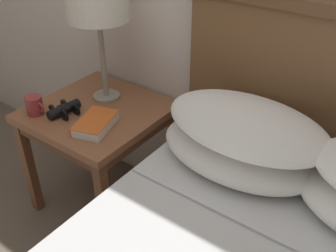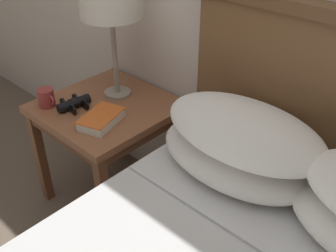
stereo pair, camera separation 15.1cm
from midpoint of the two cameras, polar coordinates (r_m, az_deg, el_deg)
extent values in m
cube|color=brown|center=(1.87, -12.50, 1.95)|extent=(0.58, 0.58, 0.04)
cube|color=brown|center=(1.89, -12.34, 0.84)|extent=(0.55, 0.55, 0.05)
cube|color=brown|center=(2.09, -21.46, -5.70)|extent=(0.04, 0.04, 0.54)
cube|color=brown|center=(1.76, -11.71, -12.20)|extent=(0.04, 0.04, 0.54)
cube|color=brown|center=(2.33, -11.40, 0.42)|extent=(0.04, 0.04, 0.54)
cube|color=brown|center=(2.03, -1.36, -4.15)|extent=(0.04, 0.04, 0.54)
cube|color=silver|center=(1.36, 14.92, -12.52)|extent=(1.16, 0.28, 0.01)
cube|color=brown|center=(1.62, 19.84, -4.99)|extent=(1.26, 0.06, 1.11)
ellipsoid|color=white|center=(1.47, 7.07, -3.82)|extent=(0.60, 0.36, 0.15)
ellipsoid|color=white|center=(1.39, 8.24, 0.06)|extent=(0.60, 0.36, 0.15)
cylinder|color=gray|center=(1.94, -11.13, 4.24)|extent=(0.13, 0.13, 0.01)
cylinder|color=gray|center=(1.86, -11.77, 9.44)|extent=(0.02, 0.02, 0.37)
cylinder|color=silver|center=(1.77, -12.76, 17.28)|extent=(0.28, 0.28, 0.16)
cube|color=silver|center=(1.71, -12.94, 0.25)|extent=(0.18, 0.23, 0.04)
cube|color=orange|center=(1.70, -13.03, 0.85)|extent=(0.18, 0.24, 0.00)
cube|color=orange|center=(1.74, -14.73, 0.61)|extent=(0.07, 0.20, 0.04)
cylinder|color=black|center=(1.84, -17.98, 1.87)|extent=(0.05, 0.10, 0.04)
cylinder|color=black|center=(1.80, -17.17, 1.35)|extent=(0.05, 0.02, 0.05)
cylinder|color=black|center=(1.87, -18.75, 2.36)|extent=(0.04, 0.02, 0.04)
cylinder|color=black|center=(1.86, -16.34, 2.64)|extent=(0.05, 0.10, 0.04)
cylinder|color=black|center=(1.83, -15.52, 2.15)|extent=(0.05, 0.02, 0.05)
cylinder|color=black|center=(1.90, -17.13, 3.11)|extent=(0.04, 0.02, 0.04)
cube|color=black|center=(1.85, -17.19, 2.46)|extent=(0.06, 0.04, 0.01)
cylinder|color=black|center=(1.84, -17.21, 2.58)|extent=(0.02, 0.01, 0.02)
cylinder|color=#993333|center=(1.88, -21.03, 2.77)|extent=(0.08, 0.08, 0.08)
torus|color=#993333|center=(1.85, -20.30, 2.51)|extent=(0.05, 0.01, 0.05)
camera|label=1|loc=(0.08, -92.86, -1.86)|focal=42.00mm
camera|label=2|loc=(0.08, 87.14, 1.86)|focal=42.00mm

